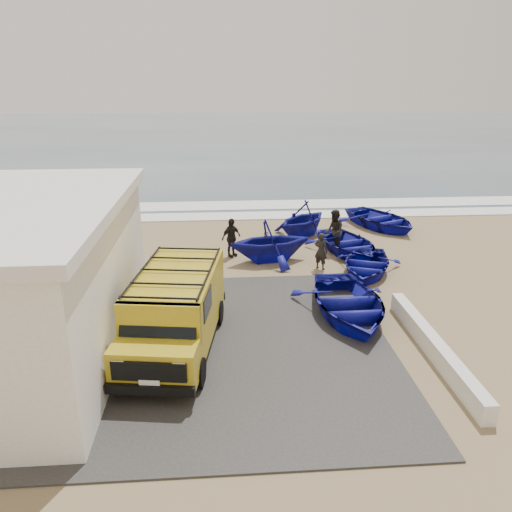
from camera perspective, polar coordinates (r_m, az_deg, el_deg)
name	(u,v)px	position (r m, az deg, el deg)	size (l,w,h in m)	color
ground	(245,313)	(16.29, -1.23, -6.58)	(160.00, 160.00, 0.00)	#8E7753
slab	(179,346)	(14.55, -8.80, -10.15)	(12.00, 10.00, 0.05)	#383633
ocean	(223,133)	(70.96, -3.78, 13.82)	(180.00, 88.00, 0.01)	#385166
surf_line	(233,216)	(27.55, -2.60, 4.57)	(180.00, 1.60, 0.06)	white
surf_wash	(232,205)	(29.97, -2.75, 5.79)	(180.00, 2.20, 0.04)	white
parapet	(434,347)	(14.68, 19.65, -9.76)	(0.35, 6.00, 0.55)	silver
van	(175,308)	(14.00, -9.20, -5.90)	(2.81, 5.54, 2.27)	gold
boat_near_left	(348,303)	(16.16, 10.47, -5.30)	(3.23, 4.52, 0.94)	#12158E
boat_near_right	(366,264)	(19.85, 12.47, -0.92)	(2.61, 3.65, 0.76)	#12158E
boat_mid_left	(270,241)	(20.53, 1.62, 1.74)	(2.90, 3.36, 1.77)	#12158E
boat_mid_right	(348,244)	(22.00, 10.45, 1.39)	(2.91, 4.07, 0.84)	#12158E
boat_far_left	(303,219)	(23.90, 5.37, 4.23)	(2.86, 3.32, 1.75)	#12158E
boat_far_right	(381,219)	(26.13, 14.07, 4.11)	(3.14, 4.40, 0.91)	#12158E
fisherman_front	(321,251)	(19.87, 7.43, 0.56)	(0.55, 0.36, 1.50)	black
fisherman_middle	(334,232)	(21.82, 8.92, 2.77)	(0.92, 0.72, 1.90)	black
fisherman_back	(231,238)	(21.14, -2.85, 2.11)	(0.98, 0.41, 1.67)	black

